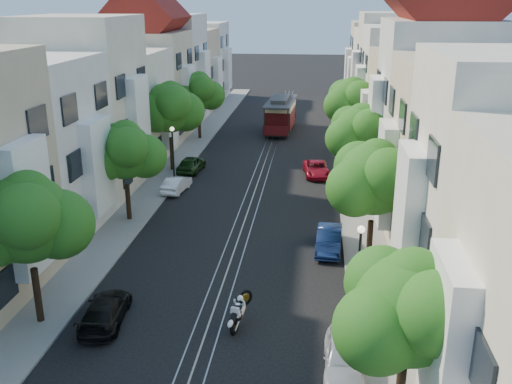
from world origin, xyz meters
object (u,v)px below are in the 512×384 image
(tree_e_a, at_px, (410,312))
(parked_car_e_near, at_px, (344,357))
(sportbike_rider, at_px, (239,310))
(parked_car_e_mid, at_px, (329,240))
(tree_e_d, at_px, (352,101))
(tree_w_d, at_px, (199,93))
(lamp_east, at_px, (359,257))
(tree_e_b, at_px, (375,180))
(lamp_west, at_px, (173,146))
(parked_car_w_mid, at_px, (176,184))
(tree_w_b, at_px, (125,153))
(tree_w_a, at_px, (28,221))
(parked_car_w_near, at_px, (105,310))
(tree_e_c, at_px, (361,133))
(cable_car, at_px, (281,113))
(parked_car_w_far, at_px, (191,164))
(tree_w_c, at_px, (170,109))
(parked_car_e_far, at_px, (317,169))

(tree_e_a, bearing_deg, parked_car_e_near, 118.81)
(sportbike_rider, relative_size, parked_car_e_mid, 0.50)
(parked_car_e_near, bearing_deg, tree_e_d, 88.09)
(tree_w_d, relative_size, lamp_east, 1.57)
(tree_e_b, relative_size, parked_car_e_mid, 1.74)
(lamp_west, distance_m, parked_car_e_near, 25.11)
(tree_e_d, bearing_deg, lamp_west, -146.50)
(tree_w_d, bearing_deg, parked_car_e_near, -70.50)
(lamp_east, relative_size, parked_car_w_mid, 1.22)
(tree_w_b, bearing_deg, tree_w_a, -90.00)
(parked_car_e_mid, bearing_deg, tree_e_b, -39.20)
(parked_car_e_mid, bearing_deg, tree_w_d, 119.46)
(parked_car_w_near, bearing_deg, parked_car_e_near, 161.15)
(tree_e_c, bearing_deg, tree_w_b, -157.38)
(tree_w_d, distance_m, cable_car, 9.28)
(parked_car_w_near, height_order, parked_car_w_far, parked_car_w_far)
(tree_e_a, height_order, tree_e_b, tree_e_b)
(tree_e_b, xyz_separation_m, tree_w_c, (-14.40, 16.00, 0.34))
(lamp_east, relative_size, parked_car_w_near, 1.03)
(tree_e_d, xyz_separation_m, tree_w_c, (-14.40, -6.00, 0.20))
(tree_e_d, xyz_separation_m, tree_w_b, (-14.40, -17.00, -0.47))
(tree_e_a, distance_m, parked_car_w_mid, 26.52)
(lamp_east, relative_size, parked_car_w_far, 1.08)
(tree_w_c, relative_size, tree_w_d, 1.09)
(tree_w_b, relative_size, parked_car_w_mid, 1.84)
(parked_car_e_mid, distance_m, parked_car_e_far, 14.00)
(tree_e_b, bearing_deg, tree_e_c, 90.00)
(tree_e_c, bearing_deg, lamp_west, 171.51)
(cable_car, bearing_deg, tree_w_d, -146.22)
(lamp_west, bearing_deg, tree_w_c, 105.75)
(tree_w_b, bearing_deg, sportbike_rider, -53.42)
(tree_w_c, distance_m, cable_car, 17.59)
(tree_e_d, xyz_separation_m, lamp_west, (-13.56, -8.98, -2.02))
(tree_e_b, distance_m, parked_car_e_far, 16.66)
(tree_e_b, xyz_separation_m, tree_w_b, (-14.40, 5.00, -0.34))
(tree_e_a, xyz_separation_m, parked_car_e_near, (-1.66, 3.02, -3.77))
(tree_e_a, xyz_separation_m, parked_car_w_near, (-11.69, 5.35, -3.81))
(tree_e_b, distance_m, lamp_east, 5.41)
(lamp_east, xyz_separation_m, parked_car_w_near, (-10.73, -1.68, -2.26))
(parked_car_e_far, bearing_deg, tree_e_a, -91.63)
(parked_car_e_mid, bearing_deg, parked_car_e_far, 96.55)
(parked_car_e_near, height_order, parked_car_w_far, parked_car_w_far)
(tree_w_c, relative_size, sportbike_rider, 3.73)
(parked_car_e_near, bearing_deg, tree_w_a, 172.33)
(tree_w_a, bearing_deg, parked_car_e_near, -8.84)
(tree_w_a, distance_m, tree_w_c, 23.00)
(tree_e_a, distance_m, tree_w_d, 41.57)
(tree_e_c, height_order, tree_w_d, same)
(tree_w_b, xyz_separation_m, parked_car_w_mid, (1.54, 5.87, -3.84))
(tree_e_a, xyz_separation_m, lamp_east, (-0.96, 7.02, -1.55))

